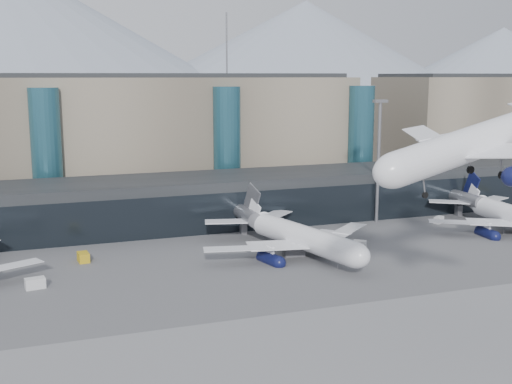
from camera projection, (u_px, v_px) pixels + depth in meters
ground at (360, 319)px, 81.35m from camera, size 900.00×900.00×0.00m
runway_strip at (430, 369)px, 67.44m from camera, size 400.00×40.00×0.04m
runway_markings at (430, 369)px, 67.43m from camera, size 128.00×1.00×0.02m
concourse at (227, 199)px, 133.98m from camera, size 170.00×27.00×10.00m
terminal_main at (88, 139)px, 153.81m from camera, size 130.00×30.00×31.00m
terminal_east at (497, 126)px, 193.28m from camera, size 70.00×30.00×31.00m
teal_towers at (141, 151)px, 142.53m from camera, size 116.40×19.40×46.00m
mountain_ridge at (109, 52)px, 430.75m from camera, size 910.00×400.00×110.00m
lightmast_mid at (379, 154)px, 133.14m from camera, size 3.00×1.20×25.60m
hero_jet at (498, 128)px, 71.48m from camera, size 33.25×33.14×10.78m
jet_parked_mid at (291, 227)px, 111.63m from camera, size 35.54×36.70×11.79m
jet_parked_right at (508, 209)px, 127.28m from camera, size 36.29×35.69×11.71m
veh_a at (35, 283)px, 92.94m from camera, size 3.00×1.98×1.57m
veh_b at (83, 257)px, 106.26m from camera, size 1.95×2.89×1.58m
veh_c at (294, 250)px, 109.71m from camera, size 3.69×2.19×1.96m
veh_d at (439, 220)px, 134.19m from camera, size 2.71×2.30×1.36m
veh_g at (360, 244)px, 114.98m from camera, size 2.64×2.48×1.34m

